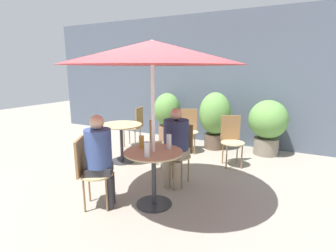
{
  "coord_description": "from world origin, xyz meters",
  "views": [
    {
      "loc": [
        1.66,
        -2.63,
        1.75
      ],
      "look_at": [
        0.05,
        0.5,
        0.98
      ],
      "focal_mm": 28.0,
      "sensor_mm": 36.0,
      "label": 1
    }
  ],
  "objects_px": {
    "bistro_chair_0": "(180,148)",
    "seated_person_0": "(176,141)",
    "bistro_chair_2": "(189,126)",
    "potted_plant_1": "(215,117)",
    "bistro_chair_4": "(231,136)",
    "beer_glass_2": "(169,142)",
    "beer_glass_1": "(147,149)",
    "umbrella": "(152,53)",
    "seated_person_1": "(100,154)",
    "beer_glass_0": "(141,142)",
    "cafe_table_far": "(121,134)",
    "bistro_chair_1": "(88,167)",
    "potted_plant_0": "(167,114)",
    "cafe_table_near": "(154,166)",
    "bistro_chair_5": "(158,139)",
    "bistro_chair_3": "(136,123)",
    "potted_plant_2": "(268,124)"
  },
  "relations": [
    {
      "from": "bistro_chair_5",
      "to": "potted_plant_2",
      "type": "bearing_deg",
      "value": -63.85
    },
    {
      "from": "seated_person_1",
      "to": "umbrella",
      "type": "bearing_deg",
      "value": -90.0
    },
    {
      "from": "bistro_chair_0",
      "to": "potted_plant_1",
      "type": "bearing_deg",
      "value": 90.64
    },
    {
      "from": "bistro_chair_3",
      "to": "seated_person_0",
      "type": "xyz_separation_m",
      "value": [
        1.68,
        -1.42,
        0.16
      ]
    },
    {
      "from": "cafe_table_near",
      "to": "beer_glass_1",
      "type": "height_order",
      "value": "beer_glass_1"
    },
    {
      "from": "bistro_chair_0",
      "to": "seated_person_0",
      "type": "relative_size",
      "value": 0.76
    },
    {
      "from": "bistro_chair_4",
      "to": "beer_glass_1",
      "type": "bearing_deg",
      "value": -131.88
    },
    {
      "from": "seated_person_0",
      "to": "bistro_chair_1",
      "type": "bearing_deg",
      "value": -123.44
    },
    {
      "from": "bistro_chair_1",
      "to": "bistro_chair_5",
      "type": "xyz_separation_m",
      "value": [
        0.1,
        1.59,
        0.0
      ]
    },
    {
      "from": "bistro_chair_0",
      "to": "seated_person_1",
      "type": "distance_m",
      "value": 1.31
    },
    {
      "from": "bistro_chair_1",
      "to": "potted_plant_2",
      "type": "relative_size",
      "value": 0.8
    },
    {
      "from": "bistro_chair_2",
      "to": "umbrella",
      "type": "xyz_separation_m",
      "value": [
        0.5,
        -2.34,
        1.39
      ]
    },
    {
      "from": "beer_glass_0",
      "to": "umbrella",
      "type": "distance_m",
      "value": 1.14
    },
    {
      "from": "beer_glass_1",
      "to": "potted_plant_1",
      "type": "relative_size",
      "value": 0.15
    },
    {
      "from": "cafe_table_near",
      "to": "seated_person_0",
      "type": "relative_size",
      "value": 0.63
    },
    {
      "from": "seated_person_1",
      "to": "beer_glass_1",
      "type": "xyz_separation_m",
      "value": [
        0.62,
        0.13,
        0.11
      ]
    },
    {
      "from": "cafe_table_near",
      "to": "potted_plant_0",
      "type": "height_order",
      "value": "potted_plant_0"
    },
    {
      "from": "cafe_table_far",
      "to": "bistro_chair_5",
      "type": "xyz_separation_m",
      "value": [
        0.77,
        0.03,
        0.0
      ]
    },
    {
      "from": "beer_glass_2",
      "to": "potted_plant_2",
      "type": "bearing_deg",
      "value": 71.41
    },
    {
      "from": "cafe_table_far",
      "to": "bistro_chair_5",
      "type": "relative_size",
      "value": 0.86
    },
    {
      "from": "bistro_chair_2",
      "to": "bistro_chair_4",
      "type": "height_order",
      "value": "same"
    },
    {
      "from": "potted_plant_1",
      "to": "seated_person_1",
      "type": "bearing_deg",
      "value": -99.25
    },
    {
      "from": "cafe_table_near",
      "to": "potted_plant_2",
      "type": "bearing_deg",
      "value": 70.29
    },
    {
      "from": "seated_person_1",
      "to": "potted_plant_0",
      "type": "xyz_separation_m",
      "value": [
        -0.69,
        3.17,
        -0.03
      ]
    },
    {
      "from": "seated_person_1",
      "to": "potted_plant_1",
      "type": "relative_size",
      "value": 0.96
    },
    {
      "from": "bistro_chair_4",
      "to": "potted_plant_0",
      "type": "distance_m",
      "value": 2.0
    },
    {
      "from": "bistro_chair_3",
      "to": "potted_plant_0",
      "type": "relative_size",
      "value": 0.77
    },
    {
      "from": "cafe_table_near",
      "to": "bistro_chair_1",
      "type": "distance_m",
      "value": 0.82
    },
    {
      "from": "bistro_chair_4",
      "to": "potted_plant_0",
      "type": "xyz_separation_m",
      "value": [
        -1.79,
        0.88,
        0.14
      ]
    },
    {
      "from": "seated_person_1",
      "to": "potted_plant_0",
      "type": "bearing_deg",
      "value": -18.57
    },
    {
      "from": "bistro_chair_0",
      "to": "bistro_chair_3",
      "type": "bearing_deg",
      "value": 142.04
    },
    {
      "from": "seated_person_1",
      "to": "beer_glass_0",
      "type": "xyz_separation_m",
      "value": [
        0.36,
        0.4,
        0.1
      ]
    },
    {
      "from": "bistro_chair_1",
      "to": "cafe_table_near",
      "type": "bearing_deg",
      "value": -90.0
    },
    {
      "from": "seated_person_0",
      "to": "beer_glass_1",
      "type": "bearing_deg",
      "value": -87.54
    },
    {
      "from": "bistro_chair_2",
      "to": "bistro_chair_4",
      "type": "distance_m",
      "value": 1.09
    },
    {
      "from": "bistro_chair_0",
      "to": "bistro_chair_2",
      "type": "bearing_deg",
      "value": 106.97
    },
    {
      "from": "bistro_chair_0",
      "to": "potted_plant_0",
      "type": "xyz_separation_m",
      "value": [
        -1.26,
        2.0,
        0.14
      ]
    },
    {
      "from": "potted_plant_0",
      "to": "potted_plant_1",
      "type": "relative_size",
      "value": 0.94
    },
    {
      "from": "potted_plant_1",
      "to": "cafe_table_far",
      "type": "bearing_deg",
      "value": -128.64
    },
    {
      "from": "bistro_chair_0",
      "to": "beer_glass_0",
      "type": "relative_size",
      "value": 5.56
    },
    {
      "from": "beer_glass_1",
      "to": "seated_person_0",
      "type": "bearing_deg",
      "value": 93.39
    },
    {
      "from": "bistro_chair_3",
      "to": "beer_glass_1",
      "type": "distance_m",
      "value": 2.9
    },
    {
      "from": "bistro_chair_2",
      "to": "potted_plant_1",
      "type": "relative_size",
      "value": 0.73
    },
    {
      "from": "cafe_table_far",
      "to": "bistro_chair_1",
      "type": "height_order",
      "value": "bistro_chair_1"
    },
    {
      "from": "bistro_chair_3",
      "to": "potted_plant_2",
      "type": "distance_m",
      "value": 2.83
    },
    {
      "from": "bistro_chair_4",
      "to": "potted_plant_2",
      "type": "xyz_separation_m",
      "value": [
        0.51,
        0.92,
        0.11
      ]
    },
    {
      "from": "bistro_chair_0",
      "to": "umbrella",
      "type": "distance_m",
      "value": 1.61
    },
    {
      "from": "bistro_chair_0",
      "to": "potted_plant_0",
      "type": "height_order",
      "value": "potted_plant_0"
    },
    {
      "from": "bistro_chair_5",
      "to": "cafe_table_near",
      "type": "bearing_deg",
      "value": -172.67
    },
    {
      "from": "bistro_chair_4",
      "to": "beer_glass_2",
      "type": "xyz_separation_m",
      "value": [
        -0.39,
        -1.76,
        0.28
      ]
    }
  ]
}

